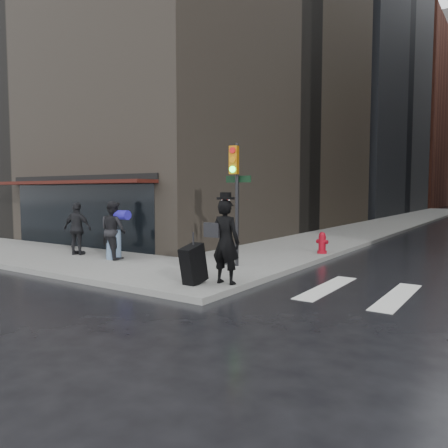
{
  "coord_description": "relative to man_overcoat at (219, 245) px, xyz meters",
  "views": [
    {
      "loc": [
        7.21,
        -8.95,
        2.31
      ],
      "look_at": [
        -0.33,
        2.25,
        1.3
      ],
      "focal_mm": 35.0,
      "sensor_mm": 36.0,
      "label": 1
    }
  ],
  "objects": [
    {
      "name": "man_overcoat",
      "position": [
        0.0,
        0.0,
        0.0
      ],
      "size": [
        1.12,
        1.1,
        2.18
      ],
      "rotation": [
        0.0,
        0.0,
        3.15
      ],
      "color": "black",
      "rests_on": "ground"
    },
    {
      "name": "bldg_left_far",
      "position": [
        -14.48,
        62.64,
        11.93
      ],
      "size": [
        22.0,
        20.0,
        26.0
      ],
      "primitive_type": "cube",
      "color": "brown",
      "rests_on": "ground"
    },
    {
      "name": "traffic_light",
      "position": [
        -1.0,
        2.25,
        1.36
      ],
      "size": [
        0.88,
        0.45,
        3.53
      ],
      "rotation": [
        0.0,
        0.0,
        0.1
      ],
      "color": "black",
      "rests_on": "ground"
    },
    {
      "name": "fire_hydrant",
      "position": [
        0.14,
        6.12,
        -0.58
      ],
      "size": [
        0.43,
        0.33,
        0.75
      ],
      "rotation": [
        0.0,
        0.0,
        -0.19
      ],
      "color": "maroon",
      "rests_on": "ground"
    },
    {
      "name": "storefront",
      "position": [
        -8.48,
        2.54,
        0.76
      ],
      "size": [
        8.4,
        1.11,
        2.83
      ],
      "color": "black",
      "rests_on": "ground"
    },
    {
      "name": "man_greycoat",
      "position": [
        -6.66,
        1.17,
        -0.02
      ],
      "size": [
        1.13,
        0.71,
        1.79
      ],
      "rotation": [
        0.0,
        0.0,
        3.42
      ],
      "color": "black",
      "rests_on": "ground"
    },
    {
      "name": "ground",
      "position": [
        -1.48,
        0.64,
        -1.07
      ],
      "size": [
        140.0,
        140.0,
        0.0
      ],
      "primitive_type": "plane",
      "color": "black",
      "rests_on": "ground"
    },
    {
      "name": "sidewalk_left",
      "position": [
        -1.48,
        27.64,
        -0.99
      ],
      "size": [
        4.0,
        50.0,
        0.15
      ],
      "primitive_type": "cube",
      "color": "slate",
      "rests_on": "ground"
    },
    {
      "name": "bldg_left_mid",
      "position": [
        -14.48,
        38.64,
        15.93
      ],
      "size": [
        22.0,
        24.0,
        34.0
      ],
      "primitive_type": "cube",
      "color": "slate",
      "rests_on": "ground"
    },
    {
      "name": "bldg_corner_nw",
      "position": [
        -14.48,
        13.64,
        12.93
      ],
      "size": [
        22.0,
        22.0,
        28.0
      ],
      "primitive_type": "cube",
      "color": "#93785B",
      "rests_on": "ground"
    },
    {
      "name": "man_jeans",
      "position": [
        -4.93,
        1.22,
        0.01
      ],
      "size": [
        1.3,
        0.89,
        1.85
      ],
      "rotation": [
        0.0,
        0.0,
        2.96
      ],
      "color": "black",
      "rests_on": "ground"
    }
  ]
}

